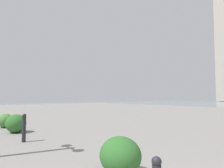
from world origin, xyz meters
name	(u,v)px	position (x,y,z in m)	size (l,w,h in m)	color
bollard_mid	(24,127)	(6.13, -0.82, 0.47)	(0.13, 0.13, 0.90)	#232328
shrub_low	(120,156)	(2.15, -1.41, 0.35)	(0.83, 0.75, 0.71)	#2D6628
shrub_round	(5,121)	(9.81, -1.04, 0.32)	(0.76, 0.68, 0.65)	#477F38
shrub_wide	(16,123)	(8.08, -1.07, 0.37)	(0.86, 0.77, 0.73)	#2D6628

